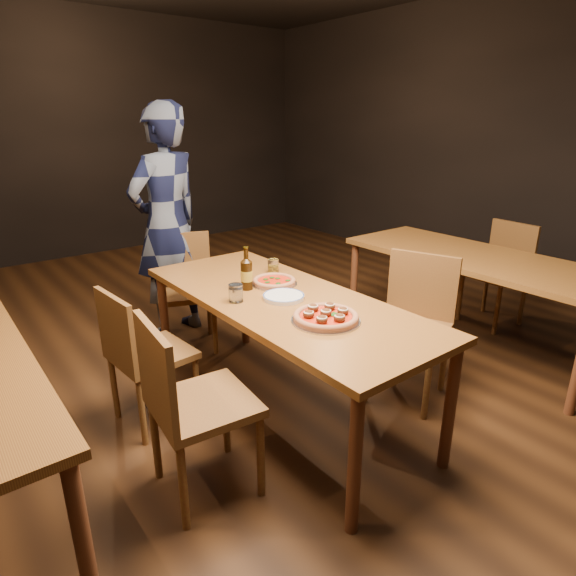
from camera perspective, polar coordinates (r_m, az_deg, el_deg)
ground at (r=3.13m, az=-0.58°, el=-14.03°), size 9.00×9.00×0.00m
room_shell at (r=2.61m, az=-0.73°, el=22.27°), size 9.00×9.00×9.00m
table_main at (r=2.81m, az=-0.63°, el=-2.45°), size 0.80×2.00×0.75m
table_right at (r=3.92m, az=21.41°, el=2.61°), size 0.80×2.00×0.75m
chair_main_nw at (r=2.34m, az=-9.95°, el=-13.22°), size 0.49×0.49×0.96m
chair_main_sw at (r=2.93m, az=-15.83°, el=-7.39°), size 0.45×0.45×0.89m
chair_main_e at (r=3.13m, az=14.19°, el=-4.66°), size 0.58×0.58×0.96m
chair_end at (r=3.80m, az=-11.96°, el=-0.44°), size 0.56×0.56×0.92m
chair_nbr_right at (r=4.53m, az=23.33°, el=1.65°), size 0.46×0.46×0.92m
pizza_meatball at (r=2.47m, az=4.50°, el=-3.38°), size 0.36×0.36×0.07m
pizza_margherita at (r=3.00m, az=-1.64°, el=0.80°), size 0.29×0.29×0.04m
plate_stack at (r=2.76m, az=-0.52°, el=-1.03°), size 0.24×0.24×0.02m
beer_bottle at (r=2.90m, az=-4.93°, el=1.60°), size 0.07×0.07×0.26m
water_glass at (r=2.72m, az=-6.21°, el=-0.59°), size 0.08×0.08×0.10m
amber_glass at (r=3.22m, az=-1.77°, el=2.65°), size 0.07×0.07×0.09m
diner at (r=3.96m, az=-14.13°, el=7.26°), size 0.78×0.62×1.86m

